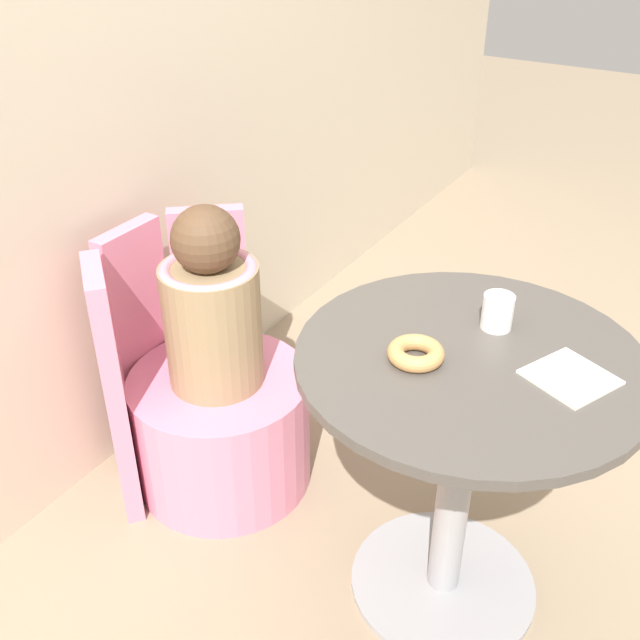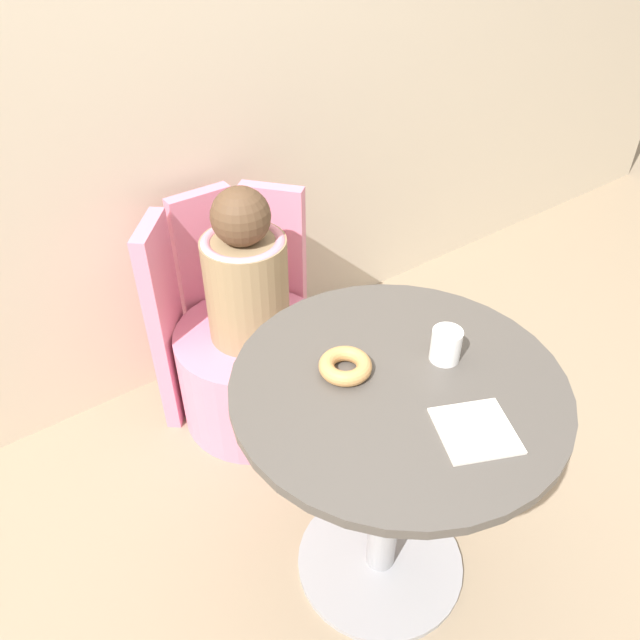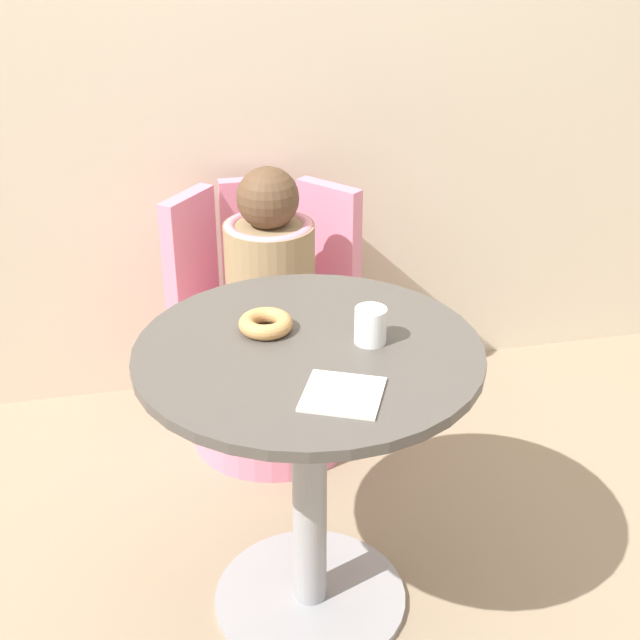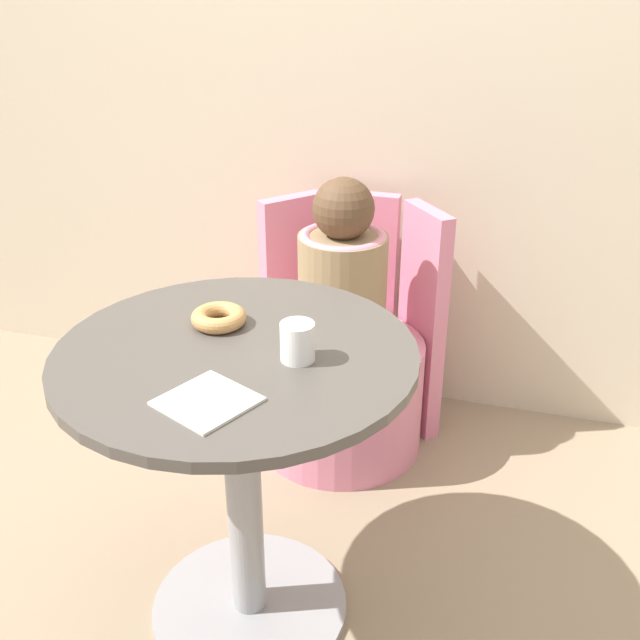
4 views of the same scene
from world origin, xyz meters
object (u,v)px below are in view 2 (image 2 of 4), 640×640
object	(u,v)px
child_figure	(246,274)
donut	(345,366)
round_table	(392,445)
tub_chair	(254,373)
cup	(446,345)

from	to	relation	value
child_figure	donut	bearing A→B (deg)	-99.68
round_table	donut	distance (m)	0.26
tub_chair	cup	world-z (taller)	cup
child_figure	cup	bearing A→B (deg)	-82.09
round_table	cup	distance (m)	0.29
tub_chair	cup	size ratio (longest dim) A/B	6.49
round_table	tub_chair	xyz separation A→B (m)	(0.03, 0.74, -0.34)
child_figure	donut	distance (m)	0.67
tub_chair	child_figure	size ratio (longest dim) A/B	0.99
donut	cup	distance (m)	0.24
child_figure	cup	distance (m)	0.77
tub_chair	donut	size ratio (longest dim) A/B	4.33
round_table	child_figure	xyz separation A→B (m)	(0.03, 0.74, 0.08)
round_table	donut	bearing A→B (deg)	129.21
tub_chair	donut	world-z (taller)	donut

